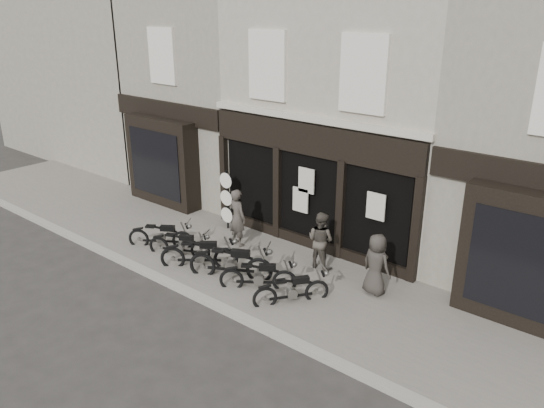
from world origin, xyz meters
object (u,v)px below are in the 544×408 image
Objects in this scene: motorcycle_0 at (161,238)px; man_right at (376,264)px; man_left at (237,218)px; advert_sign_post at (227,203)px; man_centre at (321,240)px; motorcycle_2 at (200,256)px; motorcycle_4 at (259,279)px; motorcycle_3 at (232,266)px; motorcycle_1 at (180,247)px; motorcycle_5 at (292,293)px.

man_right is at bearing -19.18° from motorcycle_0.
man_left is 1.34m from advert_sign_post.
motorcycle_0 is 4.96m from man_centre.
motorcycle_4 is (2.08, 0.12, -0.03)m from motorcycle_2.
motorcycle_3 is at bearing -31.87° from motorcycle_2.
motorcycle_1 is at bearing 143.67° from motorcycle_4.
man_centre is 0.78× the size of advert_sign_post.
motorcycle_0 is at bearing 152.34° from motorcycle_1.
motorcycle_0 is 1.02× the size of motorcycle_4.
advert_sign_post is (-2.40, 2.32, 0.58)m from motorcycle_3.
man_right is at bearing -16.78° from motorcycle_2.
advert_sign_post is at bearing 41.80° from motorcycle_0.
advert_sign_post is at bearing 79.68° from motorcycle_2.
motorcycle_5 is at bearing -29.30° from motorcycle_3.
man_left is (-0.17, 1.73, 0.60)m from motorcycle_2.
motorcycle_5 is at bearing -25.46° from motorcycle_1.
man_left reaches higher than man_right.
motorcycle_5 is at bearing 163.96° from man_left.
motorcycle_4 is at bearing -25.45° from motorcycle_1.
advert_sign_post is at bearing 109.38° from motorcycle_4.
motorcycle_3 is 1.29× the size of man_centre.
motorcycle_4 is at bearing 154.17° from man_left.
motorcycle_3 is at bearing 143.64° from motorcycle_4.
man_right is at bearing -3.14° from motorcycle_3.
man_right is at bearing -1.84° from motorcycle_4.
motorcycle_2 reaches higher than motorcycle_4.
advert_sign_post is at bearing -2.73° from man_centre.
motorcycle_4 is at bearing 44.02° from man_right.
man_centre is at bearing 23.45° from motorcycle_3.
advert_sign_post reaches higher than motorcycle_1.
advert_sign_post is (-4.47, 2.33, 0.65)m from motorcycle_5.
motorcycle_5 is (1.09, -0.00, -0.01)m from motorcycle_4.
motorcycle_1 is (0.91, -0.04, -0.02)m from motorcycle_0.
man_left is (0.83, 1.60, 0.65)m from motorcycle_1.
man_right is (1.91, -0.32, -0.01)m from man_centre.
motorcycle_0 is 0.84× the size of motorcycle_3.
man_left is at bearing 37.40° from motorcycle_1.
advert_sign_post is (-0.31, 2.31, 0.66)m from motorcycle_1.
man_centre is at bearing 3.42° from motorcycle_1.
man_right is 5.87m from advert_sign_post.
man_centre is at bearing 38.58° from motorcycle_4.
motorcycle_4 is 0.98× the size of man_left.
motorcycle_5 is at bearing -36.35° from motorcycle_4.
advert_sign_post reaches higher than motorcycle_4.
motorcycle_5 is at bearing 60.58° from man_right.
motorcycle_0 is at bearing 51.77° from man_left.
man_right reaches higher than motorcycle_4.
motorcycle_2 is 4.90m from man_right.
motorcycle_4 is 1.09m from motorcycle_5.
man_left is at bearing 10.46° from man_right.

